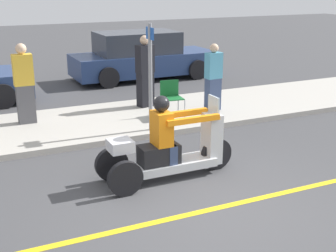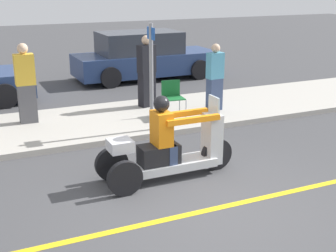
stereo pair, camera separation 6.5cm
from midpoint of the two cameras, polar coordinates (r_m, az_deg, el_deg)
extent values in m
plane|color=#424244|center=(6.81, 5.05, -10.10)|extent=(60.00, 60.00, 0.00)
cube|color=gold|center=(6.77, 4.37, -10.24)|extent=(24.00, 0.12, 0.01)
cube|color=#B2ADA3|center=(10.72, -7.31, 0.60)|extent=(28.00, 2.80, 0.12)
cylinder|color=black|center=(8.08, 5.67, -3.41)|extent=(0.55, 0.10, 0.55)
cylinder|color=black|center=(7.11, -5.49, -6.42)|extent=(0.55, 0.10, 0.55)
cylinder|color=black|center=(7.67, -7.13, -4.63)|extent=(0.55, 0.10, 0.55)
cube|color=silver|center=(7.70, -0.24, -4.84)|extent=(1.62, 0.45, 0.14)
cube|color=black|center=(7.56, -1.36, -3.46)|extent=(0.65, 0.35, 0.31)
cube|color=silver|center=(7.93, 5.11, -1.48)|extent=(0.24, 0.35, 0.85)
cube|color=silver|center=(7.77, 5.36, 2.56)|extent=(0.03, 0.32, 0.30)
cube|color=silver|center=(7.25, -6.08, -2.40)|extent=(0.36, 0.35, 0.18)
cube|color=orange|center=(7.43, -1.04, -0.29)|extent=(0.26, 0.38, 0.55)
sphere|color=black|center=(7.32, -1.05, 2.73)|extent=(0.26, 0.26, 0.26)
cube|color=#38476B|center=(7.52, 0.26, -3.55)|extent=(0.14, 0.14, 0.31)
cube|color=#38476B|center=(7.73, -0.50, -2.97)|extent=(0.14, 0.14, 0.31)
cube|color=orange|center=(7.42, 2.87, 0.76)|extent=(0.93, 0.09, 0.09)
cube|color=orange|center=(7.76, 1.49, 1.53)|extent=(0.93, 0.09, 0.09)
cube|color=black|center=(11.58, -2.94, 4.46)|extent=(0.42, 0.33, 0.85)
cube|color=black|center=(11.43, -3.00, 8.17)|extent=(0.46, 0.34, 0.67)
sphere|color=beige|center=(11.37, -3.03, 10.41)|extent=(0.23, 0.23, 0.23)
cube|color=#515156|center=(10.68, -17.09, 2.57)|extent=(0.37, 0.25, 0.84)
cube|color=gold|center=(10.52, -17.45, 6.55)|extent=(0.41, 0.25, 0.67)
sphere|color=beige|center=(10.45, -17.68, 8.96)|extent=(0.23, 0.23, 0.23)
cube|color=#38476B|center=(11.30, 5.32, 3.89)|extent=(0.36, 0.26, 0.77)
cube|color=#4C99B7|center=(11.16, 5.42, 7.35)|extent=(0.40, 0.26, 0.61)
sphere|color=beige|center=(11.10, 5.48, 9.43)|extent=(0.21, 0.21, 0.21)
cylinder|color=#A5A8AD|center=(10.40, -0.39, 1.82)|extent=(0.02, 0.02, 0.44)
cylinder|color=#A5A8AD|center=(10.54, 1.88, 2.02)|extent=(0.02, 0.02, 0.44)
cylinder|color=#A5A8AD|center=(10.80, -1.12, 2.41)|extent=(0.02, 0.02, 0.44)
cylinder|color=#A5A8AD|center=(10.94, 1.08, 2.61)|extent=(0.02, 0.02, 0.44)
cube|color=#19662D|center=(10.61, 0.37, 3.42)|extent=(0.49, 0.49, 0.02)
cube|color=#19662D|center=(10.77, -0.01, 4.62)|extent=(0.44, 0.07, 0.38)
cube|color=navy|center=(15.52, -3.06, 7.67)|extent=(4.67, 1.75, 0.67)
cube|color=#2D333D|center=(15.33, -3.92, 10.11)|extent=(2.57, 1.57, 0.69)
cylinder|color=black|center=(15.41, 3.47, 6.88)|extent=(0.64, 0.22, 0.64)
cylinder|color=black|center=(16.94, 0.62, 7.87)|extent=(0.64, 0.22, 0.64)
cylinder|color=black|center=(14.24, -7.40, 5.88)|extent=(0.64, 0.22, 0.64)
cylinder|color=black|center=(15.88, -9.37, 6.99)|extent=(0.64, 0.22, 0.64)
cylinder|color=black|center=(12.56, -19.62, 3.44)|extent=(0.64, 0.22, 0.64)
cylinder|color=gray|center=(9.57, -2.36, 5.85)|extent=(0.08, 0.08, 2.20)
cube|color=#1E51AD|center=(9.43, -2.43, 11.21)|extent=(0.02, 0.36, 0.24)
camera|label=1|loc=(0.03, -90.25, -0.08)|focal=50.00mm
camera|label=2|loc=(0.03, 89.75, 0.08)|focal=50.00mm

